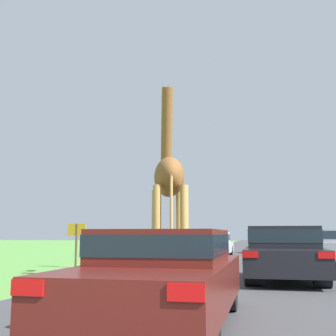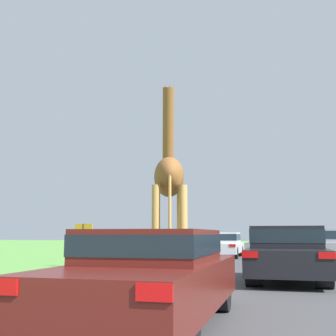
% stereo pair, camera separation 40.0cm
% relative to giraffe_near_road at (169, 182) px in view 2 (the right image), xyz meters
% --- Properties ---
extents(road, '(8.04, 120.00, 0.00)m').
position_rel_giraffe_near_road_xyz_m(road, '(1.43, 20.91, -2.50)').
color(road, '#424244').
rests_on(road, ground).
extents(giraffe_near_road, '(1.19, 2.65, 5.45)m').
position_rel_giraffe_near_road_xyz_m(giraffe_near_road, '(0.00, 0.00, 0.00)').
color(giraffe_near_road, tan).
rests_on(giraffe_near_road, ground).
extents(car_lead_maroon, '(1.75, 4.54, 1.29)m').
position_rel_giraffe_near_road_xyz_m(car_lead_maroon, '(0.90, -4.22, -1.82)').
color(car_lead_maroon, '#561914').
rests_on(car_lead_maroon, ground).
extents(car_queue_right, '(1.74, 4.61, 1.33)m').
position_rel_giraffe_near_road_xyz_m(car_queue_right, '(-0.46, 13.20, -1.80)').
color(car_queue_right, silver).
rests_on(car_queue_right, ground).
extents(car_queue_left, '(1.97, 4.23, 1.43)m').
position_rel_giraffe_near_road_xyz_m(car_queue_left, '(4.11, 7.87, -1.74)').
color(car_queue_left, gray).
rests_on(car_queue_left, ground).
extents(car_far_ahead, '(1.96, 4.05, 1.43)m').
position_rel_giraffe_near_road_xyz_m(car_far_ahead, '(2.73, 1.78, -1.75)').
color(car_far_ahead, black).
rests_on(car_far_ahead, ground).
extents(car_verge_right, '(1.74, 4.80, 1.26)m').
position_rel_giraffe_near_road_xyz_m(car_verge_right, '(2.81, 17.64, -1.81)').
color(car_verge_right, navy).
rests_on(car_verge_right, ground).
extents(sign_post, '(0.70, 0.08, 1.62)m').
position_rel_giraffe_near_road_xyz_m(sign_post, '(-4.58, 4.69, -1.38)').
color(sign_post, '#4C3823').
rests_on(sign_post, ground).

